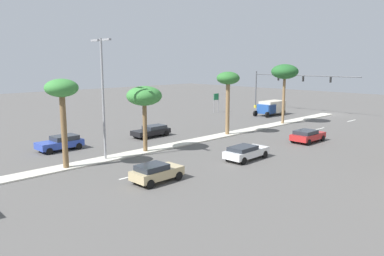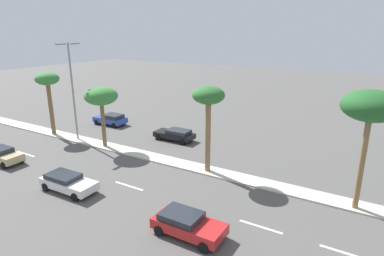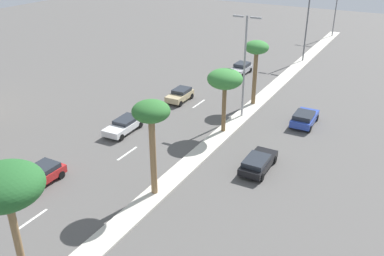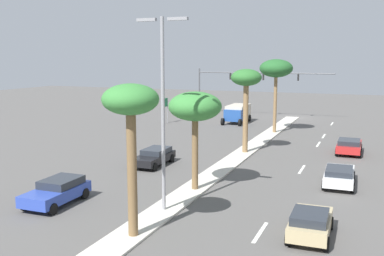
% 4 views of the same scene
% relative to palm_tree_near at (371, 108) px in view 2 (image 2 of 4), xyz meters
% --- Properties ---
extents(ground_plane, '(160.00, 160.00, 0.00)m').
position_rel_palm_tree_near_xyz_m(ground_plane, '(0.32, 20.28, -7.14)').
color(ground_plane, '#565451').
extents(median_curb, '(1.80, 88.18, 0.12)m').
position_rel_palm_tree_near_xyz_m(median_curb, '(0.32, 30.08, -7.08)').
color(median_curb, beige).
rests_on(median_curb, ground).
extents(lane_stripe_leading, '(0.20, 2.80, 0.01)m').
position_rel_palm_tree_near_xyz_m(lane_stripe_leading, '(-5.39, -0.09, -7.14)').
color(lane_stripe_leading, silver).
rests_on(lane_stripe_leading, ground).
extents(lane_stripe_outboard, '(0.20, 2.80, 0.01)m').
position_rel_palm_tree_near_xyz_m(lane_stripe_outboard, '(-5.39, 4.83, -7.14)').
color(lane_stripe_outboard, silver).
rests_on(lane_stripe_outboard, ground).
extents(lane_stripe_near, '(0.20, 2.80, 0.01)m').
position_rel_palm_tree_near_xyz_m(lane_stripe_near, '(-5.39, 15.63, -7.14)').
color(lane_stripe_near, silver).
rests_on(lane_stripe_near, ground).
extents(lane_stripe_rear, '(0.20, 2.80, 0.01)m').
position_rel_palm_tree_near_xyz_m(lane_stripe_rear, '(-5.39, 29.07, -7.14)').
color(lane_stripe_rear, silver).
rests_on(lane_stripe_rear, ground).
extents(palm_tree_near, '(3.65, 3.65, 8.16)m').
position_rel_palm_tree_near_xyz_m(palm_tree_near, '(0.00, 0.00, 0.00)').
color(palm_tree_near, olive).
rests_on(palm_tree_near, median_curb).
extents(palm_tree_far, '(2.68, 2.68, 7.36)m').
position_rel_palm_tree_near_xyz_m(palm_tree_far, '(0.21, 11.62, -0.80)').
color(palm_tree_far, olive).
rests_on(palm_tree_far, median_curb).
extents(palm_tree_left, '(3.34, 3.34, 6.25)m').
position_rel_palm_tree_near_xyz_m(palm_tree_left, '(0.15, 23.80, -1.81)').
color(palm_tree_left, brown).
rests_on(palm_tree_left, median_curb).
extents(palm_tree_inboard, '(2.61, 2.61, 7.19)m').
position_rel_palm_tree_near_xyz_m(palm_tree_inboard, '(0.06, 31.94, -0.95)').
color(palm_tree_inboard, brown).
rests_on(palm_tree_inboard, median_curb).
extents(street_lamp_outboard, '(2.90, 0.24, 10.45)m').
position_rel_palm_tree_near_xyz_m(street_lamp_outboard, '(0.28, 28.13, -0.94)').
color(street_lamp_outboard, gray).
rests_on(street_lamp_outboard, median_curb).
extents(sedan_blue_right, '(2.18, 4.35, 1.42)m').
position_rel_palm_tree_near_xyz_m(sedan_blue_right, '(6.63, 29.26, -6.38)').
color(sedan_blue_right, '#2D47AD').
rests_on(sedan_blue_right, ground).
extents(sedan_red_rear, '(2.11, 4.35, 1.34)m').
position_rel_palm_tree_near_xyz_m(sedan_red_rear, '(-8.40, 8.36, -6.41)').
color(sedan_red_rear, red).
rests_on(sedan_red_rear, ground).
extents(sedan_white_far, '(2.09, 4.62, 1.28)m').
position_rel_palm_tree_near_xyz_m(sedan_white_far, '(-8.33, 19.10, -6.43)').
color(sedan_white_far, silver).
rests_on(sedan_white_far, ground).
extents(sedan_tan_mid, '(1.99, 3.87, 1.37)m').
position_rel_palm_tree_near_xyz_m(sedan_tan_mid, '(-7.73, 28.82, -6.40)').
color(sedan_tan_mid, tan).
rests_on(sedan_tan_mid, ground).
extents(sedan_black_front, '(2.05, 4.56, 1.28)m').
position_rel_palm_tree_near_xyz_m(sedan_black_front, '(5.72, 18.63, -6.44)').
color(sedan_black_front, black).
rests_on(sedan_black_front, ground).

